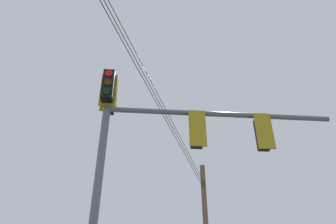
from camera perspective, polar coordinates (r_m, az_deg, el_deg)
name	(u,v)px	position (r m, az deg, el deg)	size (l,w,h in m)	color
signal_mast_assembly	(155,140)	(8.28, -2.32, -4.87)	(0.97, 6.32, 6.99)	slate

